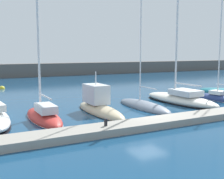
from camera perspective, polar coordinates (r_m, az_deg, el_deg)
The scene contains 10 objects.
ground_plane at distance 21.28m, azimuth 7.02°, elevation -5.86°, with size 120.00×120.00×0.00m, color navy.
dock_pier at distance 19.76m, azimuth 10.14°, elevation -6.28°, with size 35.60×1.89×0.46m, color gray.
breakwater_seawall at distance 60.00m, azimuth -16.27°, elevation 3.72°, with size 108.00×3.25×2.59m, color #5B5651.
sailboat_red_third at distance 21.53m, azimuth -13.36°, elevation -5.14°, with size 1.98×6.73×11.34m.
motorboat_sand_fourth at distance 23.30m, azimuth -2.61°, elevation -3.43°, with size 1.89×7.46×3.75m.
sailboat_slate_fifth at distance 25.60m, azimuth 6.22°, elevation -3.21°, with size 2.07×7.38×13.82m.
sailboat_ivory_sixth at distance 28.50m, azimuth 13.42°, elevation -1.68°, with size 3.31×9.20×15.22m.
sailboat_navy_seventh at distance 31.31m, azimuth 20.56°, elevation -1.65°, with size 2.28×6.53×11.10m.
mooring_buoy_yellow at distance 41.13m, azimuth -20.98°, elevation 0.13°, with size 0.79×0.79×0.79m, color yellow.
dock_bollard at distance 17.40m, azimuth -1.24°, elevation -6.52°, with size 0.20×0.20×0.44m, color black.
Camera 1 is at (-11.83, -17.00, 4.87)m, focal length 46.11 mm.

